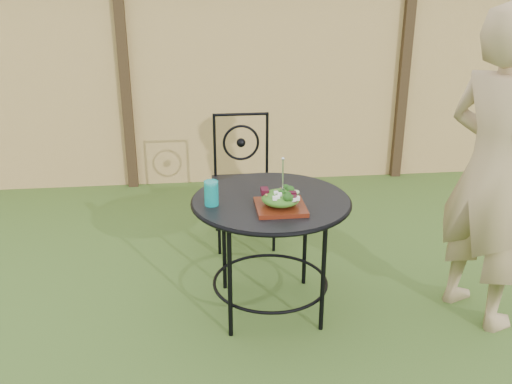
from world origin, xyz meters
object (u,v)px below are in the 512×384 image
(patio_chair, at_px, (243,176))
(patio_table, at_px, (271,221))
(diner, at_px, (494,172))
(salad_plate, at_px, (280,207))

(patio_chair, bearing_deg, patio_table, -85.98)
(patio_table, height_order, diner, diner)
(patio_chair, height_order, diner, diner)
(patio_table, xyz_separation_m, patio_chair, (-0.07, 1.00, -0.08))
(patio_chair, bearing_deg, diner, -42.45)
(patio_table, distance_m, salad_plate, 0.22)
(patio_chair, xyz_separation_m, salad_plate, (0.10, -1.15, 0.23))
(patio_chair, relative_size, diner, 0.53)
(patio_table, distance_m, patio_chair, 1.01)
(diner, distance_m, salad_plate, 1.20)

